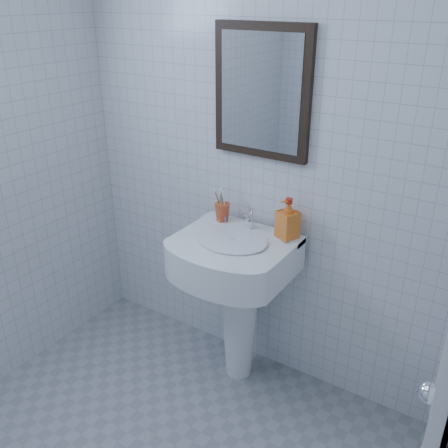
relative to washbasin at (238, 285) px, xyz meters
The scene contains 6 objects.
wall_back 0.69m from the washbasin, 85.80° to the left, with size 2.20×0.02×2.50m, color silver.
washbasin is the anchor object (origin of this frame).
faucet 0.35m from the washbasin, 90.00° to the left, with size 0.05×0.10×0.12m.
toothbrush_cup 0.39m from the washbasin, 146.48° to the left, with size 0.08×0.08×0.10m, color #BB4523, non-canonical shape.
soap_dispenser 0.45m from the washbasin, 29.98° to the left, with size 0.09×0.09×0.20m, color #C94513.
wall_mirror 0.98m from the washbasin, 90.00° to the left, with size 0.50×0.04×0.62m.
Camera 1 is at (1.13, -0.91, 1.98)m, focal length 40.00 mm.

